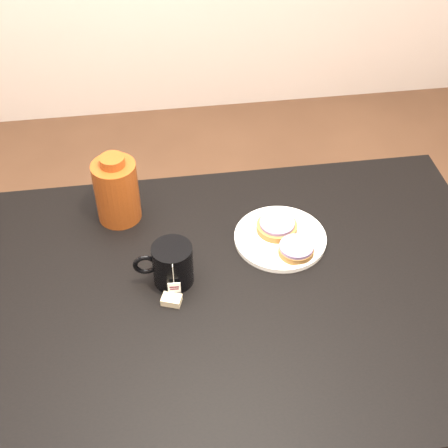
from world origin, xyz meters
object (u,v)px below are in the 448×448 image
object	(u,v)px
bagel_front	(296,249)
bagel_package	(117,190)
teabag_pouch	(172,300)
mug	(172,264)
plate	(280,237)
table	(219,314)
bagel_back	(277,226)

from	to	relation	value
bagel_front	bagel_package	size ratio (longest dim) A/B	0.62
bagel_front	teabag_pouch	bearing A→B (deg)	-161.84
mug	bagel_package	world-z (taller)	bagel_package
teabag_pouch	mug	bearing A→B (deg)	82.94
plate	table	bearing A→B (deg)	-139.82
teabag_pouch	bagel_package	size ratio (longest dim) A/B	0.23
plate	bagel_back	distance (m)	0.03
plate	bagel_front	size ratio (longest dim) A/B	1.94
table	bagel_front	xyz separation A→B (m)	(0.21, 0.09, 0.11)
plate	bagel_front	distance (m)	0.07
bagel_front	teabag_pouch	xyz separation A→B (m)	(-0.32, -0.10, -0.02)
mug	bagel_package	bearing A→B (deg)	118.27
table	teabag_pouch	xyz separation A→B (m)	(-0.11, -0.02, 0.09)
plate	bagel_package	size ratio (longest dim) A/B	1.21
teabag_pouch	table	bearing A→B (deg)	8.69
bagel_back	bagel_package	distance (m)	0.43
bagel_back	table	bearing A→B (deg)	-134.63
bagel_front	bagel_back	bearing A→B (deg)	108.54
table	teabag_pouch	distance (m)	0.15
table	mug	distance (m)	0.18
teabag_pouch	bagel_package	xyz separation A→B (m)	(-0.11, 0.32, 0.08)
plate	teabag_pouch	bearing A→B (deg)	-150.07
table	plate	world-z (taller)	plate
plate	bagel_front	bearing A→B (deg)	-68.21
bagel_front	bagel_package	world-z (taller)	bagel_package
bagel_back	bagel_front	distance (m)	0.10
teabag_pouch	bagel_package	bearing A→B (deg)	109.35
plate	mug	distance (m)	0.31
plate	teabag_pouch	world-z (taller)	teabag_pouch
mug	teabag_pouch	bearing A→B (deg)	-94.68
mug	table	bearing A→B (deg)	-24.33
plate	mug	xyz separation A→B (m)	(-0.29, -0.10, 0.05)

